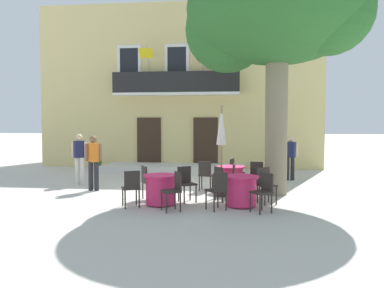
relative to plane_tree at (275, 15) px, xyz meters
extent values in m
plane|color=beige|center=(-2.84, 0.91, -5.11)|extent=(120.00, 120.00, 0.00)
cube|color=#DBC67F|center=(-3.72, 7.91, -1.36)|extent=(13.00, 4.00, 7.50)
cube|color=#332319|center=(-5.02, 5.88, -3.96)|extent=(1.10, 0.08, 2.30)
cube|color=#332319|center=(-2.42, 5.88, -3.96)|extent=(1.10, 0.08, 2.30)
cube|color=silver|center=(-5.92, 5.87, -0.46)|extent=(1.10, 0.08, 1.90)
cube|color=black|center=(-5.92, 5.84, -0.46)|extent=(0.84, 0.04, 1.60)
cube|color=silver|center=(-3.72, 5.87, -0.46)|extent=(1.10, 0.08, 1.90)
cube|color=black|center=(-3.72, 5.84, -0.46)|extent=(0.84, 0.04, 1.60)
cube|color=silver|center=(-1.52, 5.87, -0.46)|extent=(1.10, 0.08, 1.90)
cube|color=black|center=(-1.52, 5.84, -0.46)|extent=(0.84, 0.04, 1.60)
cube|color=silver|center=(-3.72, 5.59, -1.77)|extent=(5.60, 0.65, 0.12)
cube|color=black|center=(-3.72, 5.29, -1.26)|extent=(5.60, 0.06, 0.90)
cylinder|color=#B2B2B7|center=(-4.92, 5.41, -0.36)|extent=(0.04, 0.95, 1.33)
cube|color=yellow|center=(-4.92, 4.96, -0.06)|extent=(0.60, 0.29, 0.38)
cylinder|color=#B2B2B7|center=(-2.52, 5.41, -0.36)|extent=(0.04, 0.95, 1.33)
cube|color=red|center=(-2.52, 4.96, -0.06)|extent=(0.60, 0.29, 0.38)
cylinder|color=#47423D|center=(-6.02, 5.61, -1.55)|extent=(0.32, 0.32, 0.32)
ellipsoid|color=#38843D|center=(-6.02, 5.61, -1.21)|extent=(0.42, 0.42, 0.38)
cylinder|color=slate|center=(-4.87, 5.61, -1.56)|extent=(0.28, 0.28, 0.30)
ellipsoid|color=#4C8E38|center=(-4.87, 5.61, -1.18)|extent=(0.36, 0.36, 0.46)
cylinder|color=#47423D|center=(-3.72, 5.61, -1.56)|extent=(0.35, 0.35, 0.32)
ellipsoid|color=#4C8E38|center=(-3.72, 5.61, -1.25)|extent=(0.45, 0.45, 0.29)
cylinder|color=#995638|center=(-2.57, 5.61, -1.59)|extent=(0.32, 0.32, 0.26)
ellipsoid|color=#2D7533|center=(-2.57, 5.61, -1.32)|extent=(0.42, 0.42, 0.28)
cylinder|color=#995638|center=(-1.42, 5.61, -1.58)|extent=(0.25, 0.25, 0.27)
ellipsoid|color=#2D7533|center=(-1.42, 5.61, -1.29)|extent=(0.33, 0.33, 0.31)
cube|color=silver|center=(-3.72, 5.01, -4.99)|extent=(6.08, 1.82, 0.25)
cylinder|color=#7F755B|center=(0.08, -0.04, -3.19)|extent=(0.63, 0.63, 3.84)
ellipsoid|color=#286028|center=(0.08, -0.04, 0.14)|extent=(5.15, 4.63, 3.09)
sphere|color=#286028|center=(-1.34, 0.60, -0.24)|extent=(2.57, 2.57, 2.57)
sphere|color=#286028|center=(1.36, -0.56, -0.11)|extent=(2.32, 2.32, 2.32)
cylinder|color=#E52D66|center=(-2.94, -1.81, -4.74)|extent=(0.74, 0.74, 0.68)
cylinder|color=#E52D66|center=(-2.94, -1.81, -4.37)|extent=(0.86, 0.86, 0.04)
cylinder|color=#2D2823|center=(-2.94, -1.81, -5.10)|extent=(0.44, 0.44, 0.03)
cylinder|color=#2D2823|center=(-2.08, -1.44, -4.89)|extent=(0.04, 0.04, 0.45)
cylinder|color=#2D2823|center=(-2.37, -1.63, -4.89)|extent=(0.04, 0.04, 0.45)
cylinder|color=#2D2823|center=(-2.27, -1.16, -4.89)|extent=(0.04, 0.04, 0.45)
cylinder|color=#2D2823|center=(-2.55, -1.34, -4.89)|extent=(0.04, 0.04, 0.45)
cube|color=#2D2823|center=(-2.32, -1.39, -4.64)|extent=(0.55, 0.55, 0.04)
cube|color=#2D2823|center=(-2.42, -1.24, -4.41)|extent=(0.34, 0.24, 0.42)
cylinder|color=#2D2823|center=(-3.28, -0.94, -4.89)|extent=(0.04, 0.04, 0.45)
cylinder|color=#2D2823|center=(-3.10, -1.22, -4.89)|extent=(0.04, 0.04, 0.45)
cylinder|color=#2D2823|center=(-3.57, -1.11, -4.89)|extent=(0.04, 0.04, 0.45)
cylinder|color=#2D2823|center=(-3.39, -1.40, -4.89)|extent=(0.04, 0.04, 0.45)
cube|color=#2D2823|center=(-3.34, -1.17, -4.64)|extent=(0.55, 0.55, 0.04)
cube|color=#2D2823|center=(-3.49, -1.26, -4.41)|extent=(0.23, 0.34, 0.42)
cylinder|color=#2D2823|center=(-3.84, -2.07, -4.89)|extent=(0.04, 0.04, 0.45)
cylinder|color=#2D2823|center=(-3.54, -1.92, -4.89)|extent=(0.04, 0.04, 0.45)
cylinder|color=#2D2823|center=(-3.69, -2.37, -4.89)|extent=(0.04, 0.04, 0.45)
cylinder|color=#2D2823|center=(-3.38, -2.22, -4.89)|extent=(0.04, 0.04, 0.45)
cube|color=#2D2823|center=(-3.61, -2.14, -4.64)|extent=(0.54, 0.54, 0.04)
cube|color=#2D2823|center=(-3.53, -2.31, -4.41)|extent=(0.36, 0.21, 0.42)
cylinder|color=#2D2823|center=(-2.63, -2.69, -4.89)|extent=(0.04, 0.04, 0.45)
cylinder|color=#2D2823|center=(-2.80, -2.39, -4.89)|extent=(0.04, 0.04, 0.45)
cylinder|color=#2D2823|center=(-2.33, -2.52, -4.89)|extent=(0.04, 0.04, 0.45)
cylinder|color=#2D2823|center=(-2.50, -2.22, -4.89)|extent=(0.04, 0.04, 0.45)
cube|color=#2D2823|center=(-2.57, -2.46, -4.64)|extent=(0.55, 0.55, 0.04)
cube|color=#2D2823|center=(-2.41, -2.37, -4.41)|extent=(0.22, 0.35, 0.42)
cylinder|color=#E52D66|center=(-1.22, 0.26, -4.74)|extent=(0.74, 0.74, 0.68)
cylinder|color=#E52D66|center=(-1.22, 0.26, -4.37)|extent=(0.86, 0.86, 0.04)
cylinder|color=#2D2823|center=(-1.22, 0.26, -5.10)|extent=(0.44, 0.44, 0.03)
cylinder|color=#2D2823|center=(-2.11, 0.55, -4.89)|extent=(0.04, 0.04, 0.45)
cylinder|color=#2D2823|center=(-1.77, 0.50, -4.89)|extent=(0.04, 0.04, 0.45)
cylinder|color=#2D2823|center=(-2.16, 0.21, -4.89)|extent=(0.04, 0.04, 0.45)
cylinder|color=#2D2823|center=(-1.82, 0.16, -4.89)|extent=(0.04, 0.04, 0.45)
cube|color=#2D2823|center=(-1.96, 0.35, -4.64)|extent=(0.45, 0.45, 0.04)
cube|color=#2D2823|center=(-1.99, 0.18, -4.41)|extent=(0.38, 0.09, 0.42)
cylinder|color=#2D2823|center=(-1.48, -0.64, -4.89)|extent=(0.04, 0.04, 0.45)
cylinder|color=#2D2823|center=(-1.45, -0.30, -4.89)|extent=(0.04, 0.04, 0.45)
cylinder|color=#2D2823|center=(-1.14, -0.68, -4.89)|extent=(0.04, 0.04, 0.45)
cylinder|color=#2D2823|center=(-1.11, -0.34, -4.89)|extent=(0.04, 0.04, 0.45)
cube|color=#2D2823|center=(-1.29, -0.49, -4.64)|extent=(0.44, 0.44, 0.04)
cube|color=#2D2823|center=(-1.12, -0.51, -4.41)|extent=(0.08, 0.38, 0.42)
cylinder|color=#2D2823|center=(-0.39, -0.17, -4.89)|extent=(0.04, 0.04, 0.45)
cylinder|color=#2D2823|center=(-0.71, -0.07, -4.89)|extent=(0.04, 0.04, 0.45)
cylinder|color=#2D2823|center=(-0.29, 0.16, -4.89)|extent=(0.04, 0.04, 0.45)
cylinder|color=#2D2823|center=(-0.62, 0.25, -4.89)|extent=(0.04, 0.04, 0.45)
cube|color=#2D2823|center=(-0.50, 0.04, -4.64)|extent=(0.50, 0.50, 0.04)
cube|color=#2D2823|center=(-0.45, 0.22, -4.41)|extent=(0.38, 0.15, 0.42)
cylinder|color=#2D2823|center=(-0.80, 1.09, -4.89)|extent=(0.04, 0.04, 0.45)
cylinder|color=#2D2823|center=(-0.89, 0.77, -4.89)|extent=(0.04, 0.04, 0.45)
cylinder|color=#2D2823|center=(-1.12, 1.19, -4.89)|extent=(0.04, 0.04, 0.45)
cylinder|color=#2D2823|center=(-1.22, 0.86, -4.89)|extent=(0.04, 0.04, 0.45)
cube|color=#2D2823|center=(-1.01, 0.98, -4.64)|extent=(0.50, 0.50, 0.04)
cube|color=#2D2823|center=(-1.18, 1.03, -4.41)|extent=(0.15, 0.38, 0.42)
cylinder|color=#E52D66|center=(-0.93, -1.76, -4.74)|extent=(0.74, 0.74, 0.68)
cylinder|color=#E52D66|center=(-0.93, -1.76, -4.37)|extent=(0.86, 0.86, 0.04)
cylinder|color=#2D2823|center=(-0.93, -1.76, -5.10)|extent=(0.44, 0.44, 0.03)
cylinder|color=#2D2823|center=(-1.76, -2.18, -4.89)|extent=(0.04, 0.04, 0.45)
cylinder|color=#2D2823|center=(-1.49, -1.97, -4.89)|extent=(0.04, 0.04, 0.45)
cylinder|color=#2D2823|center=(-1.56, -2.45, -4.89)|extent=(0.04, 0.04, 0.45)
cylinder|color=#2D2823|center=(-1.29, -2.24, -4.89)|extent=(0.04, 0.04, 0.45)
cube|color=#2D2823|center=(-1.53, -2.21, -4.64)|extent=(0.56, 0.56, 0.04)
cube|color=#2D2823|center=(-1.42, -2.36, -4.41)|extent=(0.33, 0.26, 0.42)
cylinder|color=#2D2823|center=(-0.53, -2.60, -4.89)|extent=(0.04, 0.04, 0.45)
cylinder|color=#2D2823|center=(-0.73, -2.33, -4.89)|extent=(0.04, 0.04, 0.45)
cylinder|color=#2D2823|center=(-0.25, -2.40, -4.89)|extent=(0.04, 0.04, 0.45)
cylinder|color=#2D2823|center=(-0.45, -2.12, -4.89)|extent=(0.04, 0.04, 0.45)
cube|color=#2D2823|center=(-0.49, -2.36, -4.64)|extent=(0.56, 0.56, 0.04)
cube|color=#2D2823|center=(-0.34, -2.26, -4.41)|extent=(0.26, 0.33, 0.42)
cylinder|color=#2D2823|center=(-0.05, -1.45, -4.89)|extent=(0.04, 0.04, 0.45)
cylinder|color=#2D2823|center=(-0.34, -1.62, -4.89)|extent=(0.04, 0.04, 0.45)
cylinder|color=#2D2823|center=(-0.21, -1.16, -4.89)|extent=(0.04, 0.04, 0.45)
cylinder|color=#2D2823|center=(-0.51, -1.32, -4.89)|extent=(0.04, 0.04, 0.45)
cube|color=#2D2823|center=(-0.28, -1.39, -4.64)|extent=(0.54, 0.54, 0.04)
cube|color=#2D2823|center=(-0.37, -1.23, -4.41)|extent=(0.35, 0.22, 0.42)
cylinder|color=#2D2823|center=(-1.33, -0.91, -4.89)|extent=(0.04, 0.04, 0.45)
cylinder|color=#2D2823|center=(-1.13, -1.19, -4.89)|extent=(0.04, 0.04, 0.45)
cylinder|color=#2D2823|center=(-1.60, -1.11, -4.89)|extent=(0.04, 0.04, 0.45)
cylinder|color=#2D2823|center=(-1.41, -1.38, -4.89)|extent=(0.04, 0.04, 0.45)
cube|color=#2D2823|center=(-1.37, -1.15, -4.64)|extent=(0.56, 0.56, 0.04)
cube|color=#2D2823|center=(-1.51, -1.25, -4.41)|extent=(0.25, 0.33, 0.42)
cylinder|color=#997A56|center=(-1.47, -0.48, -3.84)|extent=(0.06, 0.06, 2.55)
cylinder|color=#333333|center=(-1.47, -0.48, -5.07)|extent=(0.44, 0.44, 0.08)
cone|color=silver|center=(-1.47, -0.48, -3.11)|extent=(0.28, 0.28, 1.10)
cylinder|color=slate|center=(-7.11, 5.01, -5.00)|extent=(0.25, 0.25, 0.22)
ellipsoid|color=#2D7533|center=(-7.11, 5.01, -4.76)|extent=(0.32, 0.32, 0.26)
cylinder|color=#232328|center=(0.79, 2.76, -4.70)|extent=(0.14, 0.14, 0.82)
cylinder|color=#232328|center=(0.97, 2.76, -4.70)|extent=(0.14, 0.14, 0.82)
cube|color=#1E2347|center=(0.88, 2.76, -4.01)|extent=(0.40, 0.36, 0.56)
sphere|color=beige|center=(0.88, 2.76, -3.61)|extent=(0.22, 0.22, 0.22)
cylinder|color=beige|center=(0.66, 2.76, -4.01)|extent=(0.09, 0.09, 0.52)
cylinder|color=beige|center=(1.10, 2.76, -4.01)|extent=(0.09, 0.09, 0.52)
cylinder|color=#232328|center=(-5.45, -0.08, -4.67)|extent=(0.14, 0.14, 0.89)
cylinder|color=#232328|center=(-5.27, -0.08, -4.67)|extent=(0.14, 0.14, 0.89)
cube|color=orange|center=(-5.36, -0.08, -3.95)|extent=(0.38, 0.40, 0.56)
sphere|color=brown|center=(-5.36, -0.08, -3.55)|extent=(0.22, 0.22, 0.22)
cylinder|color=brown|center=(-5.58, -0.08, -3.95)|extent=(0.09, 0.09, 0.52)
cylinder|color=brown|center=(-5.14, -0.08, -3.95)|extent=(0.09, 0.09, 0.52)
cylinder|color=silver|center=(-6.34, 0.97, -4.66)|extent=(0.14, 0.14, 0.90)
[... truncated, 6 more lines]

